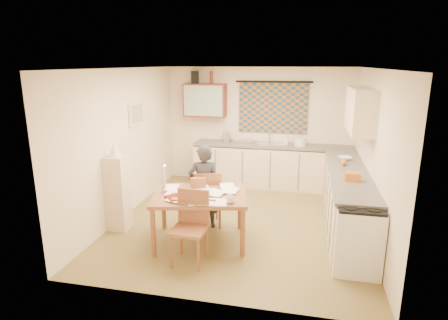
% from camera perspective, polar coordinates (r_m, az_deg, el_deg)
% --- Properties ---
extents(floor, '(4.00, 4.50, 0.02)m').
position_cam_1_polar(floor, '(6.39, 2.48, -9.34)').
color(floor, brown).
rests_on(floor, ground).
extents(ceiling, '(4.00, 4.50, 0.02)m').
position_cam_1_polar(ceiling, '(5.84, 2.76, 13.88)').
color(ceiling, white).
rests_on(ceiling, floor).
extents(wall_back, '(4.00, 0.02, 2.50)m').
position_cam_1_polar(wall_back, '(8.19, 5.31, 5.19)').
color(wall_back, '#F3E1C6').
rests_on(wall_back, floor).
extents(wall_front, '(4.00, 0.02, 2.50)m').
position_cam_1_polar(wall_front, '(3.87, -3.11, -5.57)').
color(wall_front, '#F3E1C6').
rests_on(wall_front, floor).
extents(wall_left, '(0.02, 4.50, 2.50)m').
position_cam_1_polar(wall_left, '(6.62, -14.81, 2.51)').
color(wall_left, '#F3E1C6').
rests_on(wall_left, floor).
extents(wall_right, '(0.02, 4.50, 2.50)m').
position_cam_1_polar(wall_right, '(6.00, 21.88, 0.71)').
color(wall_right, '#F3E1C6').
rests_on(wall_right, floor).
extents(window_blind, '(1.45, 0.03, 1.05)m').
position_cam_1_polar(window_blind, '(8.06, 7.47, 7.85)').
color(window_blind, navy).
rests_on(window_blind, wall_back).
extents(curtain_rod, '(1.60, 0.04, 0.04)m').
position_cam_1_polar(curtain_rod, '(8.00, 7.59, 11.75)').
color(curtain_rod, black).
rests_on(curtain_rod, wall_back).
extents(wall_cabinet, '(0.90, 0.34, 0.70)m').
position_cam_1_polar(wall_cabinet, '(8.16, -2.90, 9.09)').
color(wall_cabinet, '#5E221A').
rests_on(wall_cabinet, wall_back).
extents(wall_cabinet_glass, '(0.84, 0.02, 0.64)m').
position_cam_1_polar(wall_cabinet_glass, '(8.00, -3.22, 8.98)').
color(wall_cabinet_glass, '#99B2A5').
rests_on(wall_cabinet_glass, wall_back).
extents(upper_cabinet_right, '(0.34, 1.30, 0.70)m').
position_cam_1_polar(upper_cabinet_right, '(6.41, 20.03, 7.17)').
color(upper_cabinet_right, beige).
rests_on(upper_cabinet_right, wall_right).
extents(framed_print, '(0.04, 0.50, 0.40)m').
position_cam_1_polar(framed_print, '(6.88, -13.25, 6.86)').
color(framed_print, white).
rests_on(framed_print, wall_left).
extents(print_canvas, '(0.01, 0.42, 0.32)m').
position_cam_1_polar(print_canvas, '(6.87, -13.06, 6.86)').
color(print_canvas, beige).
rests_on(print_canvas, wall_left).
extents(counter_back, '(3.30, 0.62, 0.92)m').
position_cam_1_polar(counter_back, '(8.02, 7.25, -0.91)').
color(counter_back, beige).
rests_on(counter_back, floor).
extents(counter_right, '(0.62, 2.95, 0.92)m').
position_cam_1_polar(counter_right, '(6.35, 18.18, -5.75)').
color(counter_right, beige).
rests_on(counter_right, floor).
extents(stove, '(0.57, 0.57, 0.88)m').
position_cam_1_polar(stove, '(5.10, 19.62, -11.11)').
color(stove, white).
rests_on(stove, floor).
extents(sink, '(0.65, 0.57, 0.10)m').
position_cam_1_polar(sink, '(7.92, 7.06, 2.10)').
color(sink, silver).
rests_on(sink, counter_back).
extents(tap, '(0.04, 0.04, 0.28)m').
position_cam_1_polar(tap, '(8.07, 6.94, 3.63)').
color(tap, silver).
rests_on(tap, counter_back).
extents(dish_rack, '(0.40, 0.36, 0.06)m').
position_cam_1_polar(dish_rack, '(7.98, 2.92, 2.79)').
color(dish_rack, silver).
rests_on(dish_rack, counter_back).
extents(kettle, '(0.20, 0.20, 0.24)m').
position_cam_1_polar(kettle, '(8.03, 0.44, 3.53)').
color(kettle, silver).
rests_on(kettle, counter_back).
extents(mixing_bowl, '(0.30, 0.30, 0.16)m').
position_cam_1_polar(mixing_bowl, '(7.87, 11.57, 2.71)').
color(mixing_bowl, white).
rests_on(mixing_bowl, counter_back).
extents(soap_bottle, '(0.15, 0.15, 0.19)m').
position_cam_1_polar(soap_bottle, '(7.92, 9.31, 3.02)').
color(soap_bottle, white).
rests_on(soap_bottle, counter_back).
extents(bowl, '(0.36, 0.36, 0.06)m').
position_cam_1_polar(bowl, '(6.93, 17.93, 0.26)').
color(bowl, white).
rests_on(bowl, counter_right).
extents(orange_bag, '(0.23, 0.17, 0.12)m').
position_cam_1_polar(orange_bag, '(5.75, 19.03, -2.40)').
color(orange_bag, '#BF6728').
rests_on(orange_bag, counter_right).
extents(fruit_orange, '(0.10, 0.10, 0.10)m').
position_cam_1_polar(fruit_orange, '(6.55, 17.81, -0.37)').
color(fruit_orange, '#BF6728').
rests_on(fruit_orange, counter_right).
extents(speaker, '(0.21, 0.24, 0.26)m').
position_cam_1_polar(speaker, '(8.19, -4.45, 12.46)').
color(speaker, black).
rests_on(speaker, wall_cabinet).
extents(bottle_green, '(0.09, 0.09, 0.26)m').
position_cam_1_polar(bottle_green, '(8.17, -4.09, 12.46)').
color(bottle_green, '#195926').
rests_on(bottle_green, wall_cabinet).
extents(bottle_brown, '(0.09, 0.09, 0.26)m').
position_cam_1_polar(bottle_brown, '(8.09, -1.95, 12.46)').
color(bottle_brown, '#5E221A').
rests_on(bottle_brown, wall_cabinet).
extents(dining_table, '(1.52, 1.27, 0.75)m').
position_cam_1_polar(dining_table, '(5.56, -3.68, -8.77)').
color(dining_table, brown).
rests_on(dining_table, floor).
extents(chair_far, '(0.54, 0.54, 0.93)m').
position_cam_1_polar(chair_far, '(6.13, -2.54, -7.38)').
color(chair_far, brown).
rests_on(chair_far, floor).
extents(chair_near, '(0.45, 0.45, 0.96)m').
position_cam_1_polar(chair_near, '(5.08, -5.24, -12.19)').
color(chair_near, brown).
rests_on(chair_near, floor).
extents(person, '(0.66, 0.57, 1.36)m').
position_cam_1_polar(person, '(5.94, -3.05, -4.08)').
color(person, black).
rests_on(person, floor).
extents(shelf_stand, '(0.32, 0.30, 1.19)m').
position_cam_1_polar(shelf_stand, '(6.13, -15.90, -4.90)').
color(shelf_stand, beige).
rests_on(shelf_stand, floor).
extents(lampshade, '(0.20, 0.20, 0.22)m').
position_cam_1_polar(lampshade, '(5.94, -16.37, 1.54)').
color(lampshade, white).
rests_on(lampshade, shelf_stand).
extents(letter_rack, '(0.24, 0.16, 0.16)m').
position_cam_1_polar(letter_rack, '(5.64, -3.91, -3.53)').
color(letter_rack, brown).
rests_on(letter_rack, dining_table).
extents(mug, '(0.22, 0.22, 0.10)m').
position_cam_1_polar(mug, '(5.06, 0.96, -6.03)').
color(mug, white).
rests_on(mug, dining_table).
extents(magazine, '(0.49, 0.49, 0.03)m').
position_cam_1_polar(magazine, '(5.23, -8.63, -5.94)').
color(magazine, maroon).
rests_on(magazine, dining_table).
extents(book, '(0.21, 0.27, 0.02)m').
position_cam_1_polar(book, '(5.36, -8.22, -5.43)').
color(book, '#BF6728').
rests_on(book, dining_table).
extents(orange_box, '(0.13, 0.10, 0.04)m').
position_cam_1_polar(orange_box, '(5.17, -7.28, -6.03)').
color(orange_box, '#BF6728').
rests_on(orange_box, dining_table).
extents(eyeglasses, '(0.13, 0.06, 0.02)m').
position_cam_1_polar(eyeglasses, '(5.14, -2.05, -6.21)').
color(eyeglasses, black).
rests_on(eyeglasses, dining_table).
extents(candle_holder, '(0.06, 0.06, 0.18)m').
position_cam_1_polar(candle_holder, '(5.51, -9.17, -4.01)').
color(candle_holder, silver).
rests_on(candle_holder, dining_table).
extents(candle, '(0.03, 0.03, 0.22)m').
position_cam_1_polar(candle, '(5.45, -9.10, -2.04)').
color(candle, white).
rests_on(candle, dining_table).
extents(candle_flame, '(0.02, 0.02, 0.02)m').
position_cam_1_polar(candle_flame, '(5.40, -8.99, -0.82)').
color(candle_flame, '#FFCC66').
rests_on(candle_flame, dining_table).
extents(papers, '(1.17, 1.06, 0.03)m').
position_cam_1_polar(papers, '(5.39, -3.24, -5.17)').
color(papers, white).
rests_on(papers, dining_table).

